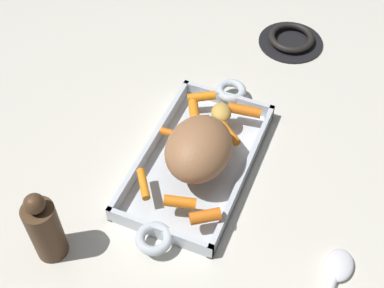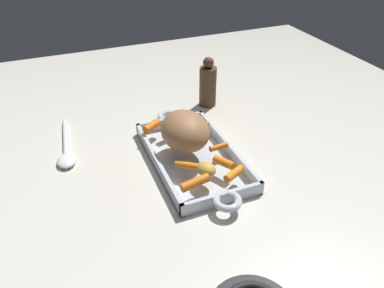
{
  "view_description": "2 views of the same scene",
  "coord_description": "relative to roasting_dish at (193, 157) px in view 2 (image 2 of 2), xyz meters",
  "views": [
    {
      "loc": [
        -0.58,
        -0.23,
        0.82
      ],
      "look_at": [
        0.0,
        0.01,
        0.06
      ],
      "focal_mm": 49.14,
      "sensor_mm": 36.0,
      "label": 1
    },
    {
      "loc": [
        0.71,
        -0.29,
        0.58
      ],
      "look_at": [
        0.02,
        -0.01,
        0.07
      ],
      "focal_mm": 34.71,
      "sensor_mm": 36.0,
      "label": 2
    }
  ],
  "objects": [
    {
      "name": "ground_plane",
      "position": [
        0.0,
        0.0,
        -0.01
      ],
      "size": [
        1.83,
        1.83,
        0.0
      ],
      "primitive_type": "plane",
      "color": "silver"
    },
    {
      "name": "roasting_dish",
      "position": [
        0.0,
        0.0,
        0.0
      ],
      "size": [
        0.45,
        0.2,
        0.04
      ],
      "color": "silver",
      "rests_on": "ground_plane"
    },
    {
      "name": "pork_roast",
      "position": [
        -0.02,
        -0.01,
        0.07
      ],
      "size": [
        0.15,
        0.12,
        0.09
      ],
      "primitive_type": "ellipsoid",
      "rotation": [
        0.0,
        0.0,
        3.15
      ],
      "color": "#9C6A45",
      "rests_on": "roasting_dish"
    },
    {
      "name": "baby_carrot_long",
      "position": [
        0.09,
        0.04,
        0.03
      ],
      "size": [
        0.06,
        0.04,
        0.02
      ],
      "primitive_type": "cylinder",
      "rotation": [
        1.51,
        0.0,
        2.06
      ],
      "color": "orange",
      "rests_on": "roasting_dish"
    },
    {
      "name": "baby_carrot_short",
      "position": [
        0.02,
        0.06,
        0.03
      ],
      "size": [
        0.02,
        0.05,
        0.02
      ],
      "primitive_type": "cylinder",
      "rotation": [
        1.58,
        0.0,
        0.07
      ],
      "color": "orange",
      "rests_on": "roasting_dish"
    },
    {
      "name": "baby_carrot_southwest",
      "position": [
        0.13,
        -0.05,
        0.03
      ],
      "size": [
        0.03,
        0.07,
        0.02
      ],
      "primitive_type": "cylinder",
      "rotation": [
        1.53,
        0.0,
        3.3
      ],
      "color": "orange",
      "rests_on": "roasting_dish"
    },
    {
      "name": "baby_carrot_southeast",
      "position": [
        -0.13,
        -0.07,
        0.03
      ],
      "size": [
        0.05,
        0.06,
        0.02
      ],
      "primitive_type": "cylinder",
      "rotation": [
        1.55,
        0.0,
        0.6
      ],
      "color": "orange",
      "rests_on": "roasting_dish"
    },
    {
      "name": "baby_carrot_center_left",
      "position": [
        0.07,
        -0.04,
        0.03
      ],
      "size": [
        0.06,
        0.06,
        0.02
      ],
      "primitive_type": "cylinder",
      "rotation": [
        1.6,
        0.0,
        5.62
      ],
      "color": "orange",
      "rests_on": "roasting_dish"
    },
    {
      "name": "baby_carrot_center_right",
      "position": [
        -0.11,
        0.06,
        0.03
      ],
      "size": [
        0.06,
        0.05,
        0.02
      ],
      "primitive_type": "cylinder",
      "rotation": [
        1.59,
        0.0,
        5.34
      ],
      "color": "orange",
      "rests_on": "roasting_dish"
    },
    {
      "name": "baby_carrot_northeast",
      "position": [
        0.14,
        0.05,
        0.03
      ],
      "size": [
        0.04,
        0.06,
        0.02
      ],
      "primitive_type": "cylinder",
      "rotation": [
        1.65,
        0.0,
        3.63
      ],
      "color": "orange",
      "rests_on": "roasting_dish"
    },
    {
      "name": "baby_carrot_northwest",
      "position": [
        -0.12,
        -0.02,
        0.03
      ],
      "size": [
        0.04,
        0.06,
        0.02
      ],
      "primitive_type": "cylinder",
      "rotation": [
        1.65,
        0.0,
        0.29
      ],
      "color": "orange",
      "rests_on": "roasting_dish"
    },
    {
      "name": "potato_whole",
      "position": [
        0.1,
        -0.01,
        0.04
      ],
      "size": [
        0.06,
        0.06,
        0.03
      ],
      "primitive_type": "ellipsoid",
      "rotation": [
        0.0,
        0.0,
        5.14
      ],
      "color": "gold",
      "rests_on": "roasting_dish"
    },
    {
      "name": "serving_spoon",
      "position": [
        -0.16,
        -0.3,
        -0.0
      ],
      "size": [
        0.24,
        0.05,
        0.02
      ],
      "rotation": [
        0.0,
        0.0,
        6.19
      ],
      "color": "white",
      "rests_on": "ground_plane"
    },
    {
      "name": "pepper_mill",
      "position": [
        -0.27,
        0.16,
        0.06
      ],
      "size": [
        0.05,
        0.05,
        0.16
      ],
      "color": "#4C331E",
      "rests_on": "ground_plane"
    }
  ]
}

